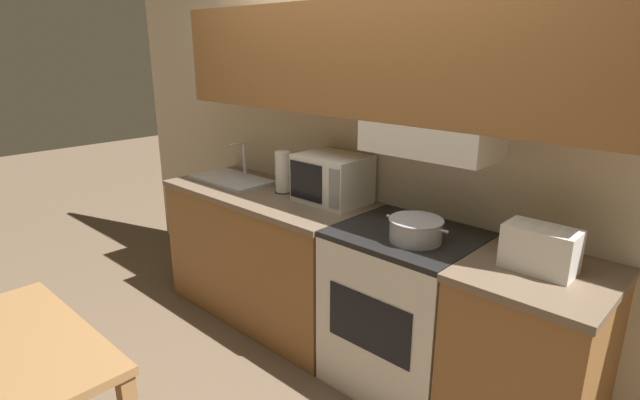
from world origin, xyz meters
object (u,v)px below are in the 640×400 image
sink_basin (232,179)px  microwave (332,178)px  stove_range (404,309)px  cooking_pot (416,229)px  toaster (540,249)px  paper_towel_roll (283,172)px

sink_basin → microwave: bearing=8.9°
stove_range → microwave: 0.89m
stove_range → cooking_pot: bearing=-39.7°
stove_range → sink_basin: sink_basin is taller
toaster → sink_basin: sink_basin is taller
toaster → paper_towel_roll: bearing=177.8°
sink_basin → stove_range: bearing=0.0°
toaster → sink_basin: 2.17m
sink_basin → paper_towel_roll: bearing=7.8°
microwave → paper_towel_roll: 0.38m
cooking_pot → sink_basin: bearing=177.3°
cooking_pot → paper_towel_roll: (-1.12, 0.14, 0.07)m
sink_basin → paper_towel_roll: 0.49m
stove_range → cooking_pot: (0.09, -0.08, 0.51)m
stove_range → microwave: (-0.65, 0.13, 0.60)m
toaster → sink_basin: bearing=180.0°
microwave → toaster: (1.32, -0.13, -0.05)m
cooking_pot → microwave: microwave is taller
stove_range → toaster: (0.66, -0.00, 0.55)m
cooking_pot → toaster: 0.58m
cooking_pot → toaster: toaster is taller
stove_range → cooking_pot: 0.53m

